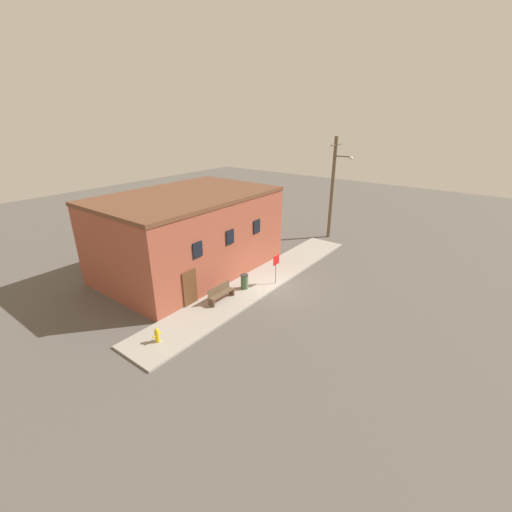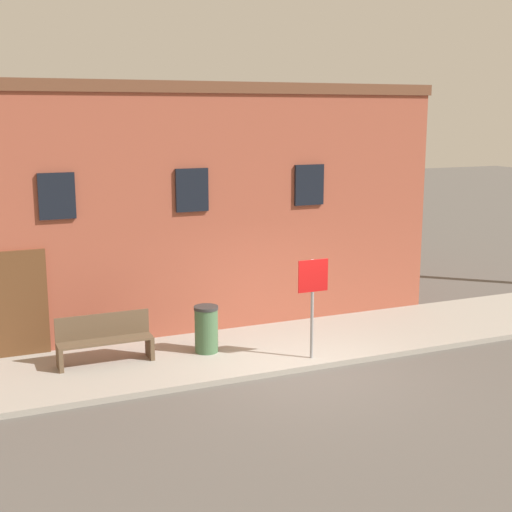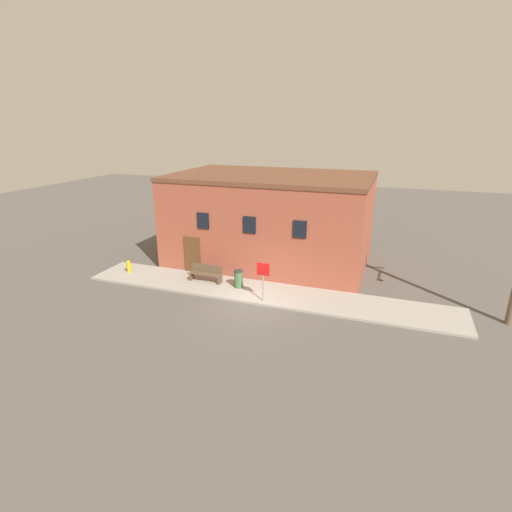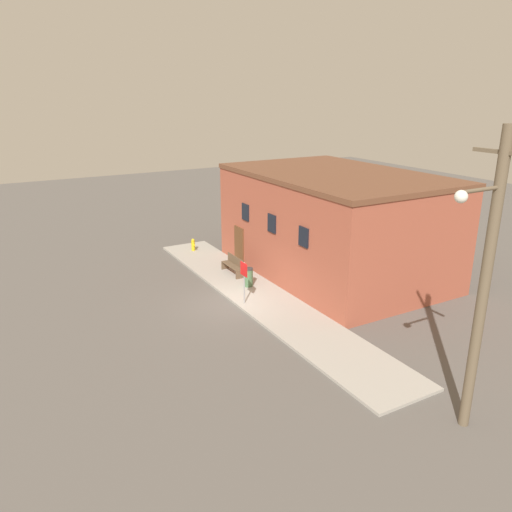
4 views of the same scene
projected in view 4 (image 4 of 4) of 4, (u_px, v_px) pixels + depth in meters
The scene contains 8 objects.
ground_plane at pixel (234, 304), 23.08m from camera, with size 80.00×80.00×0.00m, color #56514C.
sidewalk at pixel (260, 297), 23.72m from camera, with size 19.42×2.81×0.11m.
brick_building at pixel (334, 224), 26.31m from camera, with size 11.81×7.70×5.42m.
fire_hydrant at pixel (193, 245), 30.33m from camera, with size 0.47×0.22×0.74m.
stop_sign at pixel (244, 275), 22.49m from camera, with size 0.62×0.06×1.95m.
bench at pixel (233, 265), 26.48m from camera, with size 1.79×0.44×0.93m.
trash_bin at pixel (248, 277), 24.76m from camera, with size 0.49×0.49×0.93m.
utility_pole at pixel (483, 281), 13.30m from camera, with size 1.80×1.72×8.62m.
Camera 4 is at (19.00, -9.49, 9.37)m, focal length 35.00 mm.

